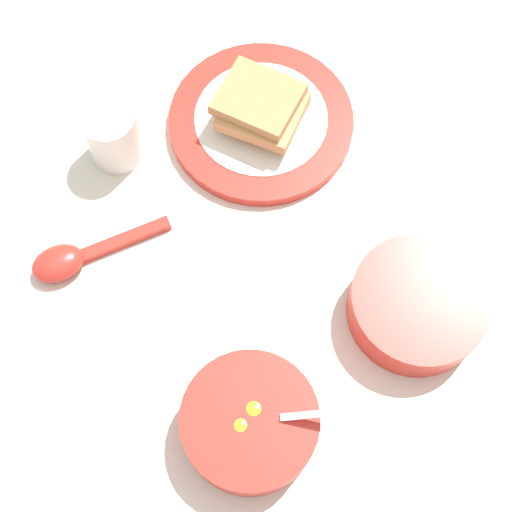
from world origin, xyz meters
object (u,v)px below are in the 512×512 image
Objects in this scene: congee_bowl at (418,304)px; soup_spoon at (72,258)px; egg_bowl at (250,423)px; toast_sandwich at (261,107)px; drinking_cup at (113,134)px; toast_plate at (261,121)px.

soup_spoon is at bearing -12.62° from congee_bowl.
egg_bowl is 0.36m from toast_sandwich.
soup_spoon is (0.22, 0.16, -0.03)m from toast_sandwich.
drinking_cup reaches higher than soup_spoon.
drinking_cup is at bearing -67.65° from egg_bowl.
toast_sandwich is (-0.03, -0.35, 0.01)m from egg_bowl.
toast_sandwich is (-0.00, 0.00, 0.03)m from toast_plate.
drinking_cup is (0.32, -0.22, 0.01)m from congee_bowl.
congee_bowl reaches higher than soup_spoon.
toast_sandwich is at bearing -95.64° from egg_bowl.
toast_plate is 0.27m from soup_spoon.
toast_sandwich is 0.17m from drinking_cup.
egg_bowl is 0.67× the size of toast_plate.
toast_sandwich is at bearing -171.24° from drinking_cup.
soup_spoon is (0.22, 0.16, 0.00)m from toast_plate.
egg_bowl is 0.26m from soup_spoon.
egg_bowl reaches higher than drinking_cup.
egg_bowl is 1.21× the size of toast_sandwich.
egg_bowl is at bearing 84.36° from toast_sandwich.
toast_sandwich is 1.64× the size of drinking_cup.
egg_bowl is 0.21m from congee_bowl.
drinking_cup is (0.17, 0.03, 0.00)m from toast_sandwich.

